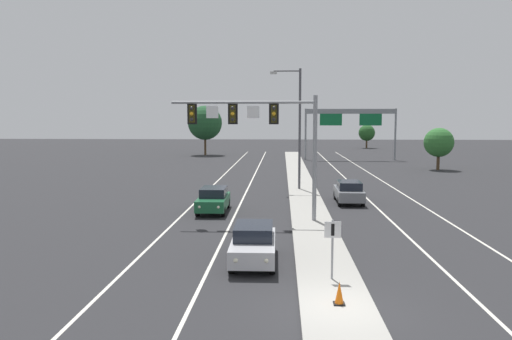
# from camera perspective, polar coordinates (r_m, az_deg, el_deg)

# --- Properties ---
(ground_plane) EXTENTS (260.00, 260.00, 0.00)m
(ground_plane) POSITION_cam_1_polar(r_m,az_deg,el_deg) (16.33, 9.42, -15.76)
(ground_plane) COLOR #28282B
(median_island) EXTENTS (2.40, 110.00, 0.15)m
(median_island) POSITION_cam_1_polar(r_m,az_deg,el_deg) (33.65, 6.00, -4.27)
(median_island) COLOR #9E9B93
(median_island) RESTS_ON ground
(lane_stripe_oncoming_center) EXTENTS (0.14, 100.00, 0.01)m
(lane_stripe_oncoming_center) POSITION_cam_1_polar(r_m,az_deg,el_deg) (40.63, -1.16, -2.58)
(lane_stripe_oncoming_center) COLOR silver
(lane_stripe_oncoming_center) RESTS_ON ground
(lane_stripe_receding_center) EXTENTS (0.14, 100.00, 0.01)m
(lane_stripe_receding_center) POSITION_cam_1_polar(r_m,az_deg,el_deg) (41.04, 12.06, -2.62)
(lane_stripe_receding_center) COLOR silver
(lane_stripe_receding_center) RESTS_ON ground
(edge_stripe_left) EXTENTS (0.14, 100.00, 0.01)m
(edge_stripe_left) POSITION_cam_1_polar(r_m,az_deg,el_deg) (41.00, -5.77, -2.53)
(edge_stripe_left) COLOR silver
(edge_stripe_left) RESTS_ON ground
(edge_stripe_right) EXTENTS (0.14, 100.00, 0.01)m
(edge_stripe_right) POSITION_cam_1_polar(r_m,az_deg,el_deg) (41.69, 16.55, -2.61)
(edge_stripe_right) COLOR silver
(edge_stripe_right) RESTS_ON ground
(overhead_signal_mast) EXTENTS (8.38, 0.44, 7.20)m
(overhead_signal_mast) POSITION_cam_1_polar(r_m,az_deg,el_deg) (28.39, 0.84, 4.95)
(overhead_signal_mast) COLOR gray
(overhead_signal_mast) RESTS_ON median_island
(median_sign_post) EXTENTS (0.60, 0.10, 2.20)m
(median_sign_post) POSITION_cam_1_polar(r_m,az_deg,el_deg) (18.39, 8.83, -8.07)
(median_sign_post) COLOR gray
(median_sign_post) RESTS_ON median_island
(street_lamp_median) EXTENTS (2.58, 0.28, 10.00)m
(street_lamp_median) POSITION_cam_1_polar(r_m,az_deg,el_deg) (41.42, 4.77, 5.60)
(street_lamp_median) COLOR #4C4C51
(street_lamp_median) RESTS_ON median_island
(car_oncoming_silver) EXTENTS (1.86, 4.49, 1.58)m
(car_oncoming_silver) POSITION_cam_1_polar(r_m,az_deg,el_deg) (20.94, -0.28, -8.43)
(car_oncoming_silver) COLOR #B7B7BC
(car_oncoming_silver) RESTS_ON ground
(car_oncoming_green) EXTENTS (1.87, 4.49, 1.58)m
(car_oncoming_green) POSITION_cam_1_polar(r_m,az_deg,el_deg) (32.11, -4.93, -3.40)
(car_oncoming_green) COLOR #195633
(car_oncoming_green) RESTS_ON ground
(car_receding_grey) EXTENTS (1.87, 4.49, 1.58)m
(car_receding_grey) POSITION_cam_1_polar(r_m,az_deg,el_deg) (36.06, 10.66, -2.45)
(car_receding_grey) COLOR slate
(car_receding_grey) RESTS_ON ground
(traffic_cone_median_nose) EXTENTS (0.36, 0.36, 0.74)m
(traffic_cone_median_nose) POSITION_cam_1_polar(r_m,az_deg,el_deg) (16.33, 9.59, -13.86)
(traffic_cone_median_nose) COLOR black
(traffic_cone_median_nose) RESTS_ON median_island
(highway_sign_gantry) EXTENTS (13.28, 0.42, 7.50)m
(highway_sign_gantry) POSITION_cam_1_polar(r_m,az_deg,el_deg) (73.41, 10.87, 5.94)
(highway_sign_gantry) COLOR gray
(highway_sign_gantry) RESTS_ON ground
(tree_far_right_a) EXTENTS (3.34, 3.34, 4.83)m
(tree_far_right_a) POSITION_cam_1_polar(r_m,az_deg,el_deg) (104.16, 12.67, 4.21)
(tree_far_right_a) COLOR #4C3823
(tree_far_right_a) RESTS_ON ground
(tree_far_left_a) EXTENTS (5.66, 5.66, 8.19)m
(tree_far_left_a) POSITION_cam_1_polar(r_m,az_deg,el_deg) (82.45, -5.91, 5.44)
(tree_far_left_a) COLOR #4C3823
(tree_far_left_a) RESTS_ON ground
(tree_far_right_c) EXTENTS (3.43, 3.43, 4.97)m
(tree_far_right_c) POSITION_cam_1_polar(r_m,az_deg,el_deg) (61.97, 20.36, 2.99)
(tree_far_right_c) COLOR #4C3823
(tree_far_right_c) RESTS_ON ground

